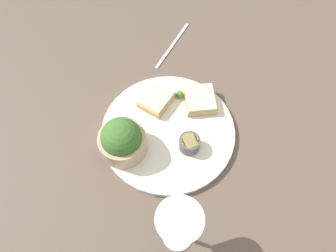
# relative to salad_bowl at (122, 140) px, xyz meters

# --- Properties ---
(ground_plane) EXTENTS (4.00, 4.00, 0.00)m
(ground_plane) POSITION_rel_salad_bowl_xyz_m (-0.05, 0.10, -0.06)
(ground_plane) COLOR brown
(dinner_plate) EXTENTS (0.33, 0.33, 0.01)m
(dinner_plate) POSITION_rel_salad_bowl_xyz_m (-0.05, 0.10, -0.05)
(dinner_plate) COLOR silver
(dinner_plate) RESTS_ON ground_plane
(salad_bowl) EXTENTS (0.11, 0.11, 0.10)m
(salad_bowl) POSITION_rel_salad_bowl_xyz_m (0.00, 0.00, 0.00)
(salad_bowl) COLOR tan
(salad_bowl) RESTS_ON dinner_plate
(sauce_ramekin) EXTENTS (0.05, 0.05, 0.03)m
(sauce_ramekin) POSITION_rel_salad_bowl_xyz_m (-0.01, 0.16, -0.02)
(sauce_ramekin) COLOR #4C4C4C
(sauce_ramekin) RESTS_ON dinner_plate
(cheese_toast_near) EXTENTS (0.09, 0.09, 0.03)m
(cheese_toast_near) POSITION_rel_salad_bowl_xyz_m (-0.14, 0.18, -0.03)
(cheese_toast_near) COLOR tan
(cheese_toast_near) RESTS_ON dinner_plate
(cheese_toast_far) EXTENTS (0.11, 0.10, 0.03)m
(cheese_toast_far) POSITION_rel_salad_bowl_xyz_m (-0.13, 0.07, -0.03)
(cheese_toast_far) COLOR tan
(cheese_toast_far) RESTS_ON dinner_plate
(wine_glass) EXTENTS (0.09, 0.09, 0.15)m
(wine_glass) POSITION_rel_salad_bowl_xyz_m (0.20, 0.13, 0.05)
(wine_glass) COLOR silver
(wine_glass) RESTS_ON ground_plane
(garnish) EXTENTS (0.02, 0.02, 0.02)m
(garnish) POSITION_rel_salad_bowl_xyz_m (-0.15, 0.13, -0.03)
(garnish) COLOR #477533
(garnish) RESTS_ON dinner_plate
(fork) EXTENTS (0.18, 0.10, 0.01)m
(fork) POSITION_rel_salad_bowl_xyz_m (-0.34, 0.11, -0.05)
(fork) COLOR silver
(fork) RESTS_ON ground_plane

